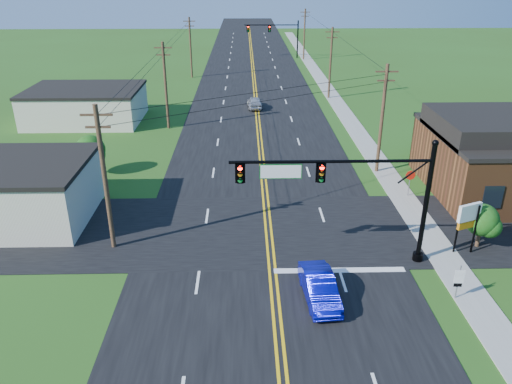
{
  "coord_description": "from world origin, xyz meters",
  "views": [
    {
      "loc": [
        -1.33,
        -16.95,
        15.83
      ],
      "look_at": [
        -0.69,
        10.0,
        3.64
      ],
      "focal_mm": 35.0,
      "sensor_mm": 36.0,
      "label": 1
    }
  ],
  "objects_px": {
    "signal_mast_far": "(275,33)",
    "stop_sign": "(410,178)",
    "signal_mast_main": "(348,188)",
    "blue_car": "(319,288)",
    "route_sign": "(459,280)"
  },
  "relations": [
    {
      "from": "stop_sign",
      "to": "signal_mast_main",
      "type": "bearing_deg",
      "value": -125.54
    },
    {
      "from": "stop_sign",
      "to": "signal_mast_far",
      "type": "bearing_deg",
      "value": 96.78
    },
    {
      "from": "signal_mast_main",
      "to": "signal_mast_far",
      "type": "distance_m",
      "value": 72.0
    },
    {
      "from": "blue_car",
      "to": "route_sign",
      "type": "bearing_deg",
      "value": -6.03
    },
    {
      "from": "route_sign",
      "to": "stop_sign",
      "type": "xyz_separation_m",
      "value": [
        1.39,
        12.76,
        0.32
      ]
    },
    {
      "from": "signal_mast_far",
      "to": "blue_car",
      "type": "bearing_deg",
      "value": -91.5
    },
    {
      "from": "signal_mast_far",
      "to": "route_sign",
      "type": "relative_size",
      "value": 5.38
    },
    {
      "from": "signal_mast_far",
      "to": "stop_sign",
      "type": "xyz_separation_m",
      "value": [
        6.52,
        -63.02,
        -3.03
      ]
    },
    {
      "from": "signal_mast_main",
      "to": "stop_sign",
      "type": "xyz_separation_m",
      "value": [
        6.62,
        8.98,
        -3.24
      ]
    },
    {
      "from": "blue_car",
      "to": "stop_sign",
      "type": "xyz_separation_m",
      "value": [
        8.51,
        12.62,
        0.8
      ]
    },
    {
      "from": "signal_mast_main",
      "to": "blue_car",
      "type": "xyz_separation_m",
      "value": [
        -1.89,
        -3.64,
        -4.04
      ]
    },
    {
      "from": "signal_mast_main",
      "to": "stop_sign",
      "type": "height_order",
      "value": "signal_mast_main"
    },
    {
      "from": "signal_mast_main",
      "to": "route_sign",
      "type": "distance_m",
      "value": 7.38
    },
    {
      "from": "signal_mast_main",
      "to": "blue_car",
      "type": "bearing_deg",
      "value": -117.42
    },
    {
      "from": "signal_mast_main",
      "to": "route_sign",
      "type": "bearing_deg",
      "value": -35.82
    }
  ]
}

